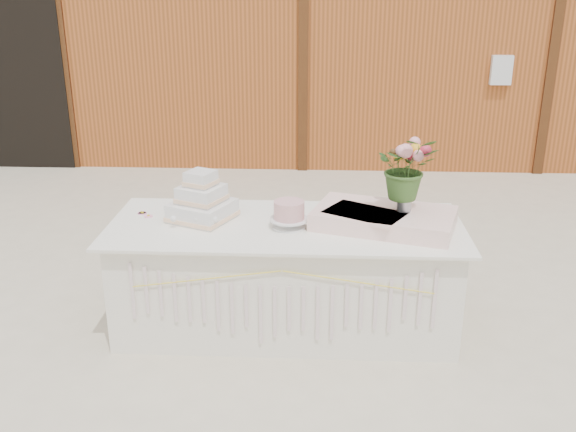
% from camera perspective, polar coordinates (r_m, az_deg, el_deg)
% --- Properties ---
extents(ground, '(80.00, 80.00, 0.00)m').
position_cam_1_polar(ground, '(4.67, -0.19, -9.61)').
color(ground, beige).
rests_on(ground, ground).
extents(barn, '(12.60, 4.60, 3.30)m').
position_cam_1_polar(barn, '(10.06, 1.66, 16.55)').
color(barn, '#A95323').
rests_on(barn, ground).
extents(cake_table, '(2.40, 1.00, 0.77)m').
position_cam_1_polar(cake_table, '(4.48, -0.20, -5.35)').
color(cake_table, white).
rests_on(cake_table, ground).
extents(wedding_cake, '(0.50, 0.50, 0.34)m').
position_cam_1_polar(wedding_cake, '(4.43, -7.66, 1.14)').
color(wedding_cake, silver).
rests_on(wedding_cake, cake_table).
extents(pink_cake_stand, '(0.26, 0.26, 0.19)m').
position_cam_1_polar(pink_cake_stand, '(4.24, 0.10, 0.27)').
color(pink_cake_stand, white).
rests_on(pink_cake_stand, cake_table).
extents(satin_runner, '(1.03, 0.77, 0.12)m').
position_cam_1_polar(satin_runner, '(4.33, 8.54, -0.21)').
color(satin_runner, '#FFD7CD').
rests_on(satin_runner, cake_table).
extents(flower_vase, '(0.10, 0.10, 0.13)m').
position_cam_1_polar(flower_vase, '(4.30, 10.30, 1.31)').
color(flower_vase, '#ACABB0').
rests_on(flower_vase, satin_runner).
extents(bouquet, '(0.39, 0.34, 0.43)m').
position_cam_1_polar(bouquet, '(4.22, 10.53, 4.93)').
color(bouquet, '#375B24').
rests_on(bouquet, flower_vase).
extents(loose_flowers, '(0.22, 0.32, 0.02)m').
position_cam_1_polar(loose_flowers, '(4.64, -12.43, 0.28)').
color(loose_flowers, '#FC9AC1').
rests_on(loose_flowers, cake_table).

